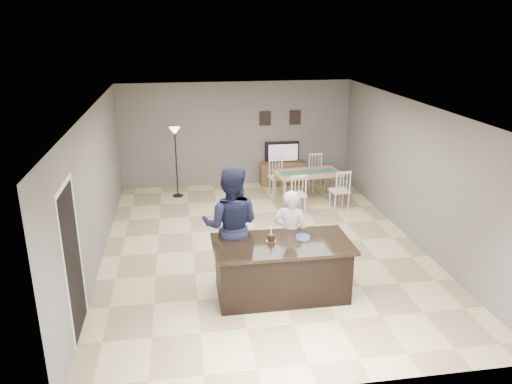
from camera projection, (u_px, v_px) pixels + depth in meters
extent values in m
plane|color=#D6BE89|center=(262.00, 246.00, 9.67)|extent=(8.00, 8.00, 0.00)
plane|color=slate|center=(236.00, 134.00, 12.97)|extent=(6.00, 0.00, 6.00)
plane|color=slate|center=(324.00, 288.00, 5.49)|extent=(6.00, 0.00, 6.00)
plane|color=slate|center=(95.00, 188.00, 8.78)|extent=(0.00, 8.00, 8.00)
plane|color=slate|center=(415.00, 173.00, 9.67)|extent=(0.00, 8.00, 8.00)
plane|color=white|center=(263.00, 107.00, 8.79)|extent=(8.00, 8.00, 0.00)
cube|color=black|center=(281.00, 270.00, 7.85)|extent=(2.00, 1.00, 0.85)
cube|color=black|center=(282.00, 244.00, 7.70)|extent=(2.15, 1.10, 0.05)
cube|color=brown|center=(283.00, 173.00, 13.27)|extent=(1.20, 0.40, 0.60)
imported|color=black|center=(283.00, 152.00, 13.15)|extent=(0.91, 0.12, 0.53)
plane|color=#DA5518|center=(283.00, 153.00, 13.08)|extent=(0.78, 0.00, 0.78)
cube|color=black|center=(265.00, 118.00, 12.92)|extent=(0.30, 0.02, 0.38)
cube|color=black|center=(295.00, 117.00, 13.04)|extent=(0.30, 0.02, 0.38)
plane|color=black|center=(73.00, 262.00, 6.73)|extent=(0.00, 2.10, 2.10)
plane|color=white|center=(63.00, 186.00, 6.38)|extent=(0.00, 1.02, 1.02)
imported|color=silver|center=(290.00, 235.00, 8.29)|extent=(0.65, 0.53, 1.55)
imported|color=#191D37|center=(231.00, 226.00, 8.07)|extent=(1.13, 0.98, 2.00)
cylinder|color=gold|center=(271.00, 241.00, 7.75)|extent=(0.15, 0.15, 0.00)
cylinder|color=black|center=(271.00, 238.00, 7.73)|extent=(0.11, 0.11, 0.10)
cylinder|color=white|center=(271.00, 231.00, 7.69)|extent=(0.02, 0.02, 0.11)
sphere|color=#FFBF4C|center=(271.00, 227.00, 7.67)|extent=(0.02, 0.02, 0.02)
cylinder|color=white|center=(303.00, 238.00, 7.84)|extent=(0.23, 0.23, 0.01)
cylinder|color=white|center=(303.00, 237.00, 7.84)|extent=(0.23, 0.23, 0.01)
cylinder|color=white|center=(303.00, 237.00, 7.84)|extent=(0.23, 0.23, 0.01)
cylinder|color=#314298|center=(303.00, 236.00, 7.83)|extent=(0.23, 0.23, 0.00)
cube|color=tan|center=(308.00, 173.00, 11.88)|extent=(1.63, 1.03, 0.04)
cylinder|color=tan|center=(284.00, 195.00, 11.50)|extent=(0.06, 0.06, 0.69)
cylinder|color=tan|center=(328.00, 181.00, 12.50)|extent=(0.06, 0.06, 0.69)
cube|color=#3E7058|center=(308.00, 172.00, 11.87)|extent=(1.38, 0.48, 0.01)
cube|color=silver|center=(296.00, 195.00, 11.22)|extent=(0.45, 0.43, 0.04)
cylinder|color=silver|center=(291.00, 207.00, 11.11)|extent=(0.03, 0.03, 0.42)
cylinder|color=silver|center=(300.00, 201.00, 11.48)|extent=(0.03, 0.03, 0.42)
cube|color=silver|center=(299.00, 176.00, 10.90)|extent=(0.37, 0.07, 0.05)
cube|color=silver|center=(340.00, 191.00, 11.48)|extent=(0.45, 0.43, 0.04)
cylinder|color=silver|center=(335.00, 203.00, 11.38)|extent=(0.03, 0.03, 0.42)
cylinder|color=silver|center=(343.00, 197.00, 11.74)|extent=(0.03, 0.03, 0.42)
cube|color=silver|center=(344.00, 173.00, 11.17)|extent=(0.37, 0.07, 0.05)
cube|color=silver|center=(278.00, 178.00, 12.46)|extent=(0.45, 0.43, 0.04)
cylinder|color=silver|center=(282.00, 184.00, 12.71)|extent=(0.03, 0.03, 0.42)
cylinder|color=silver|center=(273.00, 189.00, 12.35)|extent=(0.03, 0.03, 0.42)
cube|color=silver|center=(276.00, 157.00, 12.46)|extent=(0.37, 0.07, 0.05)
cube|color=silver|center=(317.00, 174.00, 12.72)|extent=(0.45, 0.43, 0.04)
cylinder|color=silver|center=(321.00, 180.00, 12.98)|extent=(0.03, 0.03, 0.42)
cylinder|color=silver|center=(313.00, 185.00, 12.61)|extent=(0.03, 0.03, 0.42)
cube|color=silver|center=(316.00, 154.00, 12.72)|extent=(0.37, 0.07, 0.05)
cylinder|color=black|center=(178.00, 196.00, 12.44)|extent=(0.26, 0.26, 0.03)
cylinder|color=black|center=(176.00, 165.00, 12.18)|extent=(0.03, 0.03, 1.60)
cone|color=#FFD18C|center=(175.00, 131.00, 11.91)|extent=(0.26, 0.26, 0.17)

